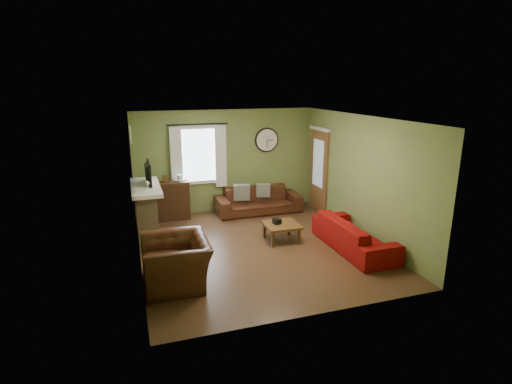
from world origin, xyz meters
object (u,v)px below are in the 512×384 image
object	(u,v)px
bookshelf	(173,201)
coffee_table	(281,232)
armchair	(176,262)
sofa_red	(354,234)
sofa_brown	(258,200)

from	to	relation	value
bookshelf	coffee_table	xyz separation A→B (m)	(2.00, -2.11, -0.28)
armchair	coffee_table	distance (m)	2.64
sofa_red	coffee_table	bearing A→B (deg)	55.10
bookshelf	sofa_red	world-z (taller)	bookshelf
sofa_red	armchair	distance (m)	3.58
sofa_red	bookshelf	bearing A→B (deg)	47.45
sofa_brown	sofa_red	bearing A→B (deg)	-69.43
coffee_table	armchair	bearing A→B (deg)	-152.85
armchair	coffee_table	bearing A→B (deg)	117.25
armchair	sofa_brown	bearing A→B (deg)	142.07
sofa_red	armchair	xyz separation A→B (m)	(-3.56, -0.35, 0.08)
armchair	coffee_table	size ratio (longest dim) A/B	1.70
armchair	coffee_table	xyz separation A→B (m)	(2.34, 1.20, -0.20)
sofa_red	armchair	bearing A→B (deg)	95.59
sofa_brown	bookshelf	bearing A→B (deg)	176.92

